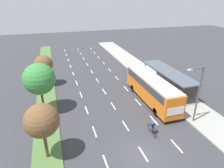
{
  "coord_description": "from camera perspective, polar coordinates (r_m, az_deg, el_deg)",
  "views": [
    {
      "loc": [
        -6.78,
        -12.32,
        13.05
      ],
      "look_at": [
        1.14,
        13.09,
        1.2
      ],
      "focal_mm": 31.63,
      "sensor_mm": 36.0,
      "label": 1
    }
  ],
  "objects": [
    {
      "name": "lane_divider_right",
      "position": [
        34.44,
        1.39,
        1.74
      ],
      "size": [
        0.14,
        46.72,
        0.01
      ],
      "color": "white",
      "rests_on": "ground"
    },
    {
      "name": "lane_divider_left",
      "position": [
        33.04,
        -10.2,
        0.34
      ],
      "size": [
        0.14,
        46.72,
        0.01
      ],
      "color": "white",
      "rests_on": "ground"
    },
    {
      "name": "bus_shelter",
      "position": [
        30.73,
        16.2,
        1.67
      ],
      "size": [
        2.9,
        11.14,
        2.86
      ],
      "color": "gray",
      "rests_on": "sidewalk_right"
    },
    {
      "name": "streetlight",
      "position": [
        22.7,
        23.5,
        -1.93
      ],
      "size": [
        1.91,
        0.24,
        6.5
      ],
      "color": "#4C4C51",
      "rests_on": "sidewalk_right"
    },
    {
      "name": "bus",
      "position": [
        26.62,
        11.31,
        -0.86
      ],
      "size": [
        2.54,
        11.29,
        3.37
      ],
      "color": "orange",
      "rests_on": "ground"
    },
    {
      "name": "median_tree_third",
      "position": [
        32.12,
        -19.19,
        5.42
      ],
      "size": [
        2.84,
        2.84,
        4.85
      ],
      "color": "brown",
      "rests_on": "median_strip"
    },
    {
      "name": "ground_plane",
      "position": [
        19.18,
        8.92,
        -19.23
      ],
      "size": [
        140.0,
        140.0,
        0.0
      ],
      "primitive_type": "plane",
      "color": "#38383D"
    },
    {
      "name": "lane_divider_center",
      "position": [
        33.56,
        -4.28,
        1.06
      ],
      "size": [
        0.14,
        46.72,
        0.01
      ],
      "color": "white",
      "rests_on": "ground"
    },
    {
      "name": "cyclist",
      "position": [
        21.05,
        11.55,
        -12.19
      ],
      "size": [
        0.46,
        1.82,
        1.71
      ],
      "color": "black",
      "rests_on": "ground"
    },
    {
      "name": "median_tree_second",
      "position": [
        24.21,
        -20.28,
        1.36
      ],
      "size": [
        3.71,
        3.71,
        6.09
      ],
      "color": "brown",
      "rests_on": "median_strip"
    },
    {
      "name": "sidewalk_right",
      "position": [
        38.33,
        8.55,
        3.94
      ],
      "size": [
        4.5,
        52.0,
        0.15
      ],
      "primitive_type": "cube",
      "color": "#9E9E99",
      "rests_on": "ground"
    },
    {
      "name": "median_strip",
      "position": [
        34.86,
        -18.51,
        0.82
      ],
      "size": [
        2.6,
        52.0,
        0.12
      ],
      "primitive_type": "cube",
      "color": "#4C7038",
      "rests_on": "ground"
    },
    {
      "name": "median_tree_nearest",
      "position": [
        17.14,
        -19.64,
        -9.98
      ],
      "size": [
        2.86,
        2.86,
        5.2
      ],
      "color": "brown",
      "rests_on": "median_strip"
    }
  ]
}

